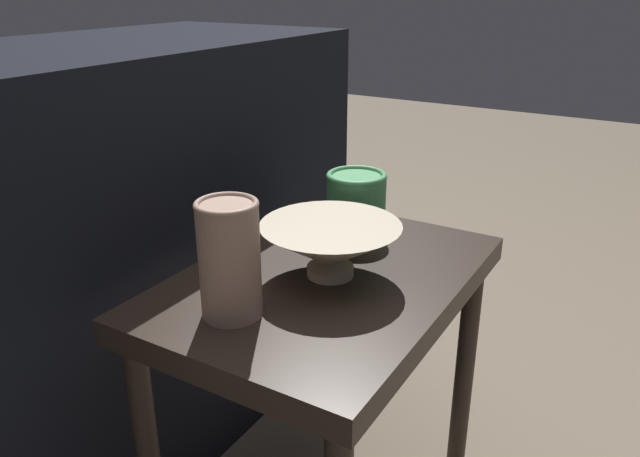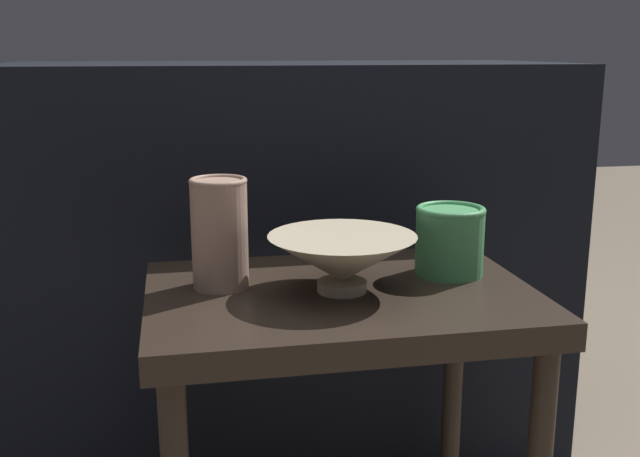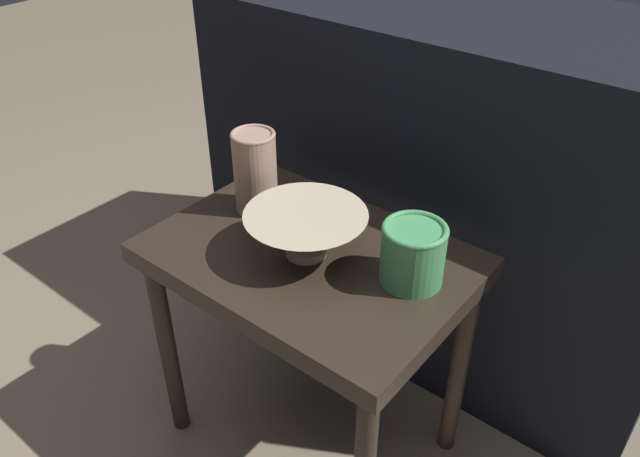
# 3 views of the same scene
# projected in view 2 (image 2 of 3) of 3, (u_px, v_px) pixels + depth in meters

# --- Properties ---
(table) EXTENTS (0.57, 0.40, 0.52)m
(table) POSITION_uv_depth(u_px,v_px,m) (340.00, 336.00, 1.13)
(table) COLOR #2D231C
(table) RESTS_ON ground_plane
(couch_backdrop) EXTENTS (1.14, 0.50, 0.84)m
(couch_backdrop) POSITION_uv_depth(u_px,v_px,m) (288.00, 258.00, 1.64)
(couch_backdrop) COLOR black
(couch_backdrop) RESTS_ON ground_plane
(bowl) EXTENTS (0.22, 0.22, 0.09)m
(bowl) POSITION_uv_depth(u_px,v_px,m) (342.00, 259.00, 1.10)
(bowl) COLOR #C1B293
(bowl) RESTS_ON table
(vase_textured_left) EXTENTS (0.09, 0.09, 0.17)m
(vase_textured_left) POSITION_uv_depth(u_px,v_px,m) (220.00, 232.00, 1.11)
(vase_textured_left) COLOR tan
(vase_textured_left) RESTS_ON table
(vase_colorful_right) EXTENTS (0.11, 0.11, 0.11)m
(vase_colorful_right) POSITION_uv_depth(u_px,v_px,m) (450.00, 239.00, 1.18)
(vase_colorful_right) COLOR #47995B
(vase_colorful_right) RESTS_ON table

